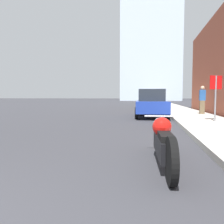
{
  "coord_description": "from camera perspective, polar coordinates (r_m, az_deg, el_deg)",
  "views": [
    {
      "loc": [
        2.38,
        -0.45,
        1.22
      ],
      "look_at": [
        1.46,
        4.97,
        0.84
      ],
      "focal_mm": 35.0,
      "sensor_mm": 36.0,
      "label": 1
    }
  ],
  "objects": [
    {
      "name": "distant_tower",
      "position": [
        89.72,
        10.25,
        26.65
      ],
      "size": [
        20.2,
        20.2,
        71.97
      ],
      "color": "silver",
      "rests_on": "ground_plane"
    },
    {
      "name": "parked_car_blue",
      "position": [
        13.46,
        10.17,
        2.24
      ],
      "size": [
        2.0,
        4.45,
        1.68
      ],
      "rotation": [
        0.0,
        0.0,
        0.04
      ],
      "color": "#1E3899",
      "rests_on": "ground_plane"
    },
    {
      "name": "parked_car_yellow",
      "position": [
        26.1,
        9.44,
        2.99
      ],
      "size": [
        2.03,
        4.63,
        1.65
      ],
      "rotation": [
        0.0,
        0.0,
        0.02
      ],
      "color": "gold",
      "rests_on": "ground_plane"
    },
    {
      "name": "pedestrian",
      "position": [
        14.97,
        22.52,
        3.05
      ],
      "size": [
        0.36,
        0.25,
        1.77
      ],
      "color": "brown",
      "rests_on": "sidewalk"
    },
    {
      "name": "parked_car_red",
      "position": [
        39.56,
        9.98,
        3.33
      ],
      "size": [
        2.22,
        4.55,
        1.71
      ],
      "rotation": [
        0.0,
        0.0,
        -0.08
      ],
      "color": "red",
      "rests_on": "ground_plane"
    },
    {
      "name": "stop_sign",
      "position": [
        10.73,
        25.45,
        5.19
      ],
      "size": [
        0.57,
        0.26,
        2.02
      ],
      "color": "slate",
      "rests_on": "sidewalk"
    },
    {
      "name": "parked_car_black",
      "position": [
        51.7,
        9.91,
        3.47
      ],
      "size": [
        2.07,
        4.61,
        1.73
      ],
      "rotation": [
        0.0,
        0.0,
        0.04
      ],
      "color": "black",
      "rests_on": "ground_plane"
    },
    {
      "name": "motorcycle",
      "position": [
        4.08,
        13.21,
        -7.48
      ],
      "size": [
        0.62,
        2.49,
        0.84
      ],
      "rotation": [
        0.0,
        0.0,
        0.06
      ],
      "color": "black",
      "rests_on": "ground_plane"
    },
    {
      "name": "sidewalk",
      "position": [
        40.55,
        13.34,
        2.19
      ],
      "size": [
        2.68,
        240.0,
        0.15
      ],
      "color": "#B2ADA3",
      "rests_on": "ground_plane"
    }
  ]
}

